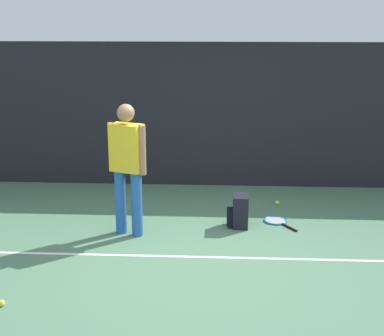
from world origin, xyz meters
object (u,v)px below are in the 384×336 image
at_px(tennis_racket, 277,221).
at_px(tennis_ball_near_player, 277,203).
at_px(backpack, 239,212).
at_px(tennis_player, 127,162).
at_px(tennis_ball_by_fence, 2,303).

bearing_deg(tennis_racket, tennis_ball_near_player, -38.55).
relative_size(tennis_racket, backpack, 1.39).
bearing_deg(backpack, tennis_racket, 110.35).
bearing_deg(tennis_player, tennis_ball_by_fence, -95.07).
bearing_deg(tennis_ball_by_fence, tennis_racket, 40.22).
distance_m(tennis_player, tennis_racket, 2.24).
distance_m(tennis_racket, tennis_ball_by_fence, 3.80).
height_order(tennis_racket, backpack, backpack).
bearing_deg(tennis_ball_by_fence, tennis_player, 63.73).
height_order(backpack, tennis_ball_near_player, backpack).
xyz_separation_m(backpack, tennis_ball_by_fence, (-2.37, -2.26, -0.18)).
distance_m(backpack, tennis_ball_by_fence, 3.28).
bearing_deg(tennis_racket, tennis_player, 72.43).
relative_size(tennis_ball_near_player, tennis_ball_by_fence, 1.00).
distance_m(tennis_player, backpack, 1.65).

